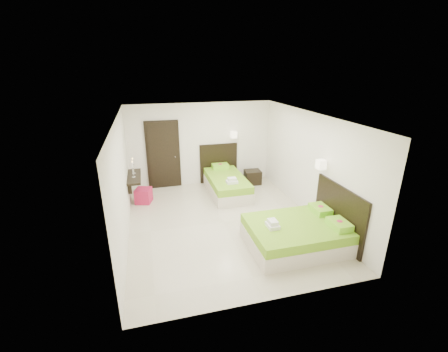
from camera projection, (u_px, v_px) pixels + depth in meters
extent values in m
plane|color=beige|center=(223.00, 222.00, 7.42)|extent=(5.50, 5.50, 0.00)
cube|color=beige|center=(227.00, 188.00, 9.05)|extent=(1.03, 2.06, 0.33)
cube|color=#65A41A|center=(227.00, 180.00, 8.96)|extent=(1.02, 2.04, 0.21)
cube|color=black|center=(219.00, 163.00, 9.79)|extent=(1.24, 0.05, 1.29)
cube|color=#88DB28|center=(220.00, 166.00, 9.60)|extent=(0.52, 0.35, 0.14)
cylinder|color=#C32D4F|center=(220.00, 164.00, 9.58)|extent=(0.12, 0.12, 0.00)
cube|color=white|center=(232.00, 182.00, 8.40)|extent=(0.31, 0.23, 0.08)
cube|color=white|center=(232.00, 179.00, 8.37)|extent=(0.23, 0.17, 0.08)
cube|color=white|center=(234.00, 135.00, 9.44)|extent=(0.19, 0.19, 0.21)
cylinder|color=#2D2116|center=(233.00, 134.00, 9.51)|extent=(0.03, 0.16, 0.03)
cube|color=beige|center=(296.00, 239.00, 6.40)|extent=(2.02, 1.52, 0.32)
cube|color=#65A41A|center=(297.00, 228.00, 6.31)|extent=(2.00, 1.50, 0.20)
cube|color=black|center=(339.00, 214.00, 6.47)|extent=(0.05, 1.72, 1.26)
cube|color=#88DB28|center=(339.00, 224.00, 6.11)|extent=(0.34, 0.51, 0.14)
cylinder|color=#C32D4F|center=(340.00, 221.00, 6.08)|extent=(0.12, 0.12, 0.00)
cube|color=#88DB28|center=(320.00, 209.00, 6.75)|extent=(0.34, 0.51, 0.14)
cylinder|color=#C32D4F|center=(321.00, 206.00, 6.73)|extent=(0.12, 0.12, 0.00)
cube|color=white|center=(273.00, 225.00, 6.13)|extent=(0.22, 0.30, 0.08)
cube|color=white|center=(273.00, 222.00, 6.10)|extent=(0.17, 0.23, 0.08)
cube|color=white|center=(321.00, 164.00, 6.69)|extent=(0.18, 0.18, 0.20)
cylinder|color=#2D2116|center=(324.00, 164.00, 6.71)|extent=(0.16, 0.03, 0.03)
cube|color=black|center=(253.00, 177.00, 9.77)|extent=(0.53, 0.48, 0.45)
cube|color=#AB163E|center=(144.00, 196.00, 8.42)|extent=(0.52, 0.52, 0.41)
cube|color=black|center=(163.00, 155.00, 9.22)|extent=(1.02, 0.06, 2.14)
cube|color=black|center=(163.00, 155.00, 9.19)|extent=(0.88, 0.04, 2.06)
cylinder|color=silver|center=(175.00, 156.00, 9.26)|extent=(0.03, 0.10, 0.03)
cube|color=black|center=(134.00, 177.00, 8.09)|extent=(0.35, 1.20, 0.06)
cube|color=black|center=(130.00, 188.00, 7.70)|extent=(0.10, 0.04, 0.30)
cube|color=black|center=(131.00, 177.00, 8.52)|extent=(0.10, 0.04, 0.30)
cylinder|color=silver|center=(134.00, 177.00, 7.94)|extent=(0.10, 0.10, 0.02)
cylinder|color=silver|center=(133.00, 173.00, 7.89)|extent=(0.02, 0.02, 0.22)
cone|color=silver|center=(133.00, 168.00, 7.85)|extent=(0.07, 0.07, 0.04)
cylinder|color=white|center=(132.00, 165.00, 7.82)|extent=(0.02, 0.02, 0.15)
sphere|color=#FFB23F|center=(132.00, 162.00, 7.79)|extent=(0.02, 0.02, 0.02)
cylinder|color=silver|center=(134.00, 174.00, 8.21)|extent=(0.10, 0.10, 0.02)
cylinder|color=silver|center=(134.00, 169.00, 8.17)|extent=(0.02, 0.02, 0.22)
cone|color=silver|center=(133.00, 165.00, 8.12)|extent=(0.07, 0.07, 0.04)
cylinder|color=white|center=(133.00, 162.00, 8.09)|extent=(0.02, 0.02, 0.15)
sphere|color=#FFB23F|center=(132.00, 158.00, 8.06)|extent=(0.02, 0.02, 0.02)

